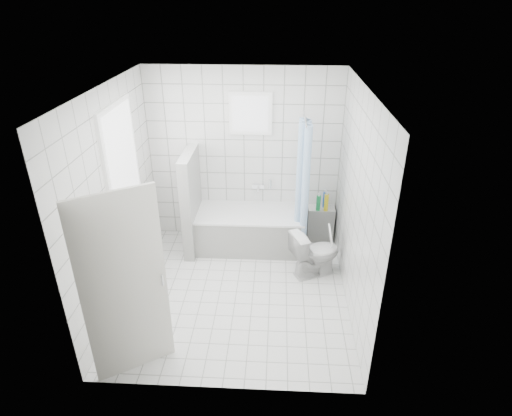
{
  "coord_description": "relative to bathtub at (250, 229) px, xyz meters",
  "views": [
    {
      "loc": [
        0.49,
        -4.41,
        3.5
      ],
      "look_at": [
        0.24,
        0.35,
        1.05
      ],
      "focal_mm": 30.0,
      "sensor_mm": 36.0,
      "label": 1
    }
  ],
  "objects": [
    {
      "name": "tiled_ledge",
      "position": [
        1.07,
        0.25,
        -0.02
      ],
      "size": [
        0.4,
        0.24,
        0.55
      ],
      "primitive_type": "cube",
      "color": "white",
      "rests_on": "ground"
    },
    {
      "name": "window_back",
      "position": [
        -0.01,
        0.33,
        1.66
      ],
      "size": [
        0.5,
        0.01,
        0.5
      ],
      "primitive_type": "cube",
      "color": "white",
      "rests_on": "wall_back"
    },
    {
      "name": "ledge_bottles",
      "position": [
        1.08,
        0.21,
        0.39
      ],
      "size": [
        0.18,
        0.18,
        0.27
      ],
      "color": "yellow",
      "rests_on": "tiled_ledge"
    },
    {
      "name": "shower_curtain",
      "position": [
        0.73,
        -0.16,
        0.81
      ],
      "size": [
        0.14,
        0.48,
        1.78
      ],
      "primitive_type": null,
      "color": "#417EBE",
      "rests_on": "curtain_rod"
    },
    {
      "name": "window_left",
      "position": [
        -1.46,
        -0.82,
        1.31
      ],
      "size": [
        0.01,
        0.9,
        1.4
      ],
      "primitive_type": "cube",
      "color": "white",
      "rests_on": "wall_left"
    },
    {
      "name": "door",
      "position": [
        -1.02,
        -2.39,
        0.71
      ],
      "size": [
        0.69,
        0.47,
        2.0
      ],
      "primitive_type": "cube",
      "rotation": [
        0.0,
        0.0,
        -1.0
      ],
      "color": "silver",
      "rests_on": "ground"
    },
    {
      "name": "wall_back",
      "position": [
        -0.11,
        0.38,
        1.01
      ],
      "size": [
        2.8,
        0.02,
        2.6
      ],
      "primitive_type": "cube",
      "color": "white",
      "rests_on": "ground"
    },
    {
      "name": "ground",
      "position": [
        -0.11,
        -1.12,
        -0.29
      ],
      "size": [
        3.0,
        3.0,
        0.0
      ],
      "primitive_type": "plane",
      "color": "white",
      "rests_on": "ground"
    },
    {
      "name": "tub_faucet",
      "position": [
        0.1,
        0.33,
        0.56
      ],
      "size": [
        0.18,
        0.06,
        0.06
      ],
      "primitive_type": "cube",
      "color": "silver",
      "rests_on": "wall_back"
    },
    {
      "name": "sill_bottles",
      "position": [
        -1.41,
        -0.83,
        0.73
      ],
      "size": [
        0.18,
        0.75,
        0.29
      ],
      "color": "#C361C3",
      "rests_on": "window_sill"
    },
    {
      "name": "window_sill",
      "position": [
        -1.42,
        -0.82,
        0.57
      ],
      "size": [
        0.18,
        1.02,
        0.08
      ],
      "primitive_type": "cube",
      "color": "white",
      "rests_on": "wall_left"
    },
    {
      "name": "curtain_rod",
      "position": [
        0.73,
        -0.02,
        1.71
      ],
      "size": [
        0.02,
        0.8,
        0.02
      ],
      "primitive_type": "cylinder",
      "rotation": [
        1.57,
        0.0,
        0.0
      ],
      "color": "silver",
      "rests_on": "wall_back"
    },
    {
      "name": "bathtub",
      "position": [
        0.0,
        0.0,
        0.0
      ],
      "size": [
        1.57,
        0.77,
        0.58
      ],
      "color": "white",
      "rests_on": "ground"
    },
    {
      "name": "wall_left",
      "position": [
        -1.51,
        -1.12,
        1.01
      ],
      "size": [
        0.02,
        3.0,
        2.6
      ],
      "primitive_type": "cube",
      "color": "white",
      "rests_on": "ground"
    },
    {
      "name": "toilet",
      "position": [
        0.92,
        -0.66,
        0.05
      ],
      "size": [
        0.76,
        0.61,
        0.67
      ],
      "primitive_type": "imported",
      "rotation": [
        0.0,
        0.0,
        1.99
      ],
      "color": "white",
      "rests_on": "ground"
    },
    {
      "name": "wall_right",
      "position": [
        1.29,
        -1.12,
        1.01
      ],
      "size": [
        0.02,
        3.0,
        2.6
      ],
      "primitive_type": "cube",
      "color": "white",
      "rests_on": "ground"
    },
    {
      "name": "ceiling",
      "position": [
        -0.11,
        -1.12,
        2.31
      ],
      "size": [
        3.0,
        3.0,
        0.0
      ],
      "primitive_type": "plane",
      "rotation": [
        3.14,
        0.0,
        0.0
      ],
      "color": "white",
      "rests_on": "ground"
    },
    {
      "name": "wall_front",
      "position": [
        -0.11,
        -2.62,
        1.01
      ],
      "size": [
        2.8,
        0.02,
        2.6
      ],
      "primitive_type": "cube",
      "color": "white",
      "rests_on": "ground"
    },
    {
      "name": "partition_wall",
      "position": [
        -0.85,
        -0.05,
        0.46
      ],
      "size": [
        0.15,
        0.85,
        1.5
      ],
      "primitive_type": "cube",
      "color": "white",
      "rests_on": "ground"
    }
  ]
}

